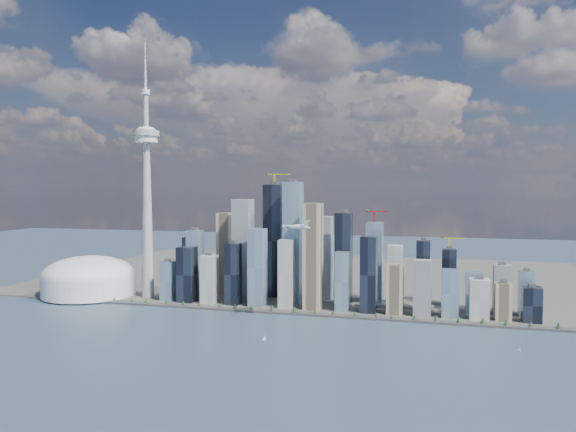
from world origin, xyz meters
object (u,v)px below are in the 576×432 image
(needle_tower, at_px, (147,190))
(dome_stadium, at_px, (89,278))
(sailboat_east, at_px, (519,349))
(airplane, at_px, (296,227))
(sailboat_west, at_px, (264,339))

(needle_tower, bearing_deg, dome_stadium, -175.91)
(dome_stadium, height_order, sailboat_east, dome_stadium)
(sailboat_east, bearing_deg, airplane, -163.02)
(sailboat_west, bearing_deg, sailboat_east, -4.99)
(needle_tower, xyz_separation_m, dome_stadium, (-140.00, -10.00, -196.40))
(sailboat_west, relative_size, sailboat_east, 1.02)
(sailboat_east, bearing_deg, sailboat_west, -148.21)
(sailboat_east, bearing_deg, dome_stadium, -167.87)
(dome_stadium, relative_size, airplane, 3.44)
(needle_tower, height_order, airplane, needle_tower)
(airplane, xyz_separation_m, sailboat_east, (354.30, -47.29, -170.56))
(needle_tower, bearing_deg, airplane, -22.57)
(dome_stadium, bearing_deg, sailboat_east, -12.46)
(airplane, relative_size, sailboat_west, 6.31)
(dome_stadium, distance_m, sailboat_east, 885.39)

